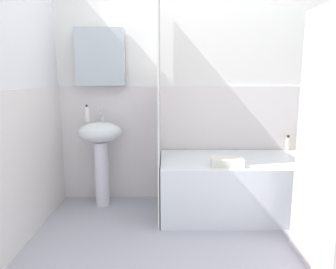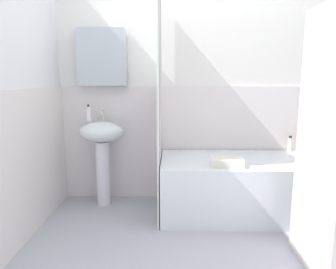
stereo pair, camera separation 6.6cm
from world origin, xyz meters
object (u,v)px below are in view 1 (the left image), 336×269
(body_wash_bottle, at_px, (299,143))
(soap_dispenser, at_px, (87,114))
(bathtub, at_px, (240,186))
(sink, at_px, (101,145))
(towel_folded, at_px, (227,162))
(lotion_bottle, at_px, (288,144))

(body_wash_bottle, bearing_deg, soap_dispenser, -178.79)
(soap_dispenser, height_order, body_wash_bottle, soap_dispenser)
(bathtub, bearing_deg, body_wash_bottle, 23.60)
(sink, relative_size, towel_folded, 3.10)
(body_wash_bottle, relative_size, towel_folded, 0.68)
(bathtub, xyz_separation_m, lotion_bottle, (0.56, 0.33, 0.34))
(bathtub, bearing_deg, lotion_bottle, 30.47)
(lotion_bottle, height_order, towel_folded, lotion_bottle)
(soap_dispenser, xyz_separation_m, body_wash_bottle, (2.16, 0.05, -0.31))
(sink, relative_size, body_wash_bottle, 4.58)
(lotion_bottle, xyz_separation_m, towel_folded, (-0.74, -0.55, -0.05))
(body_wash_bottle, bearing_deg, lotion_bottle, 159.12)
(soap_dispenser, relative_size, bathtub, 0.11)
(bathtub, relative_size, body_wash_bottle, 8.15)
(sink, bearing_deg, bathtub, -7.89)
(soap_dispenser, xyz_separation_m, lotion_bottle, (2.05, 0.08, -0.32))
(soap_dispenser, height_order, bathtub, soap_dispenser)
(body_wash_bottle, bearing_deg, bathtub, -156.40)
(soap_dispenser, bearing_deg, lotion_bottle, 2.36)
(bathtub, bearing_deg, sink, 172.11)
(bathtub, height_order, towel_folded, towel_folded)
(body_wash_bottle, height_order, towel_folded, body_wash_bottle)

